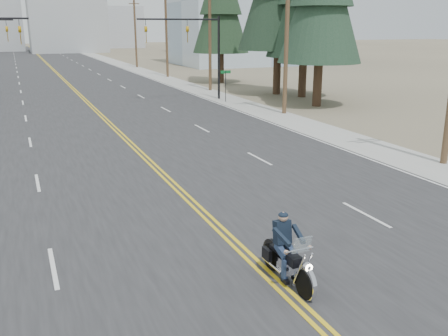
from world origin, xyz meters
name	(u,v)px	position (x,y,z in m)	size (l,w,h in m)	color
ground_plane	(298,305)	(0.00, 0.00, 0.00)	(400.00, 400.00, 0.00)	#776D56
road	(53,70)	(0.00, 70.00, 0.01)	(20.00, 200.00, 0.01)	#303033
sidewalk_right	(131,67)	(11.50, 70.00, 0.01)	(3.00, 200.00, 0.01)	#A5A5A0
traffic_mast_right	(196,41)	(8.98, 32.00, 4.94)	(7.10, 0.26, 7.00)	black
street_sign	(226,80)	(10.80, 30.00, 1.80)	(0.90, 0.06, 2.62)	black
utility_pole_b	(287,29)	(12.50, 23.00, 5.98)	(2.20, 0.30, 11.50)	brown
utility_pole_c	(210,31)	(12.50, 38.00, 5.73)	(2.20, 0.30, 11.00)	brown
utility_pole_d	(166,28)	(12.50, 53.00, 5.98)	(2.20, 0.30, 11.50)	brown
utility_pole_e	(135,29)	(12.50, 70.00, 5.73)	(2.20, 0.30, 11.00)	brown
glass_building	(250,3)	(32.00, 70.00, 10.00)	(24.00, 16.00, 20.00)	#9EB5CC
haze_bldg_b	(67,23)	(8.00, 125.00, 7.00)	(18.00, 14.00, 14.00)	#ADB2B7
haze_bldg_c	(209,15)	(40.00, 110.00, 9.00)	(16.00, 12.00, 18.00)	#B7BCC6
haze_bldg_e	(117,27)	(25.00, 150.00, 6.00)	(14.00, 14.00, 12.00)	#B7BCC6
motorcyclist	(288,250)	(0.29, 1.00, 0.88)	(0.96, 2.25, 1.75)	black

